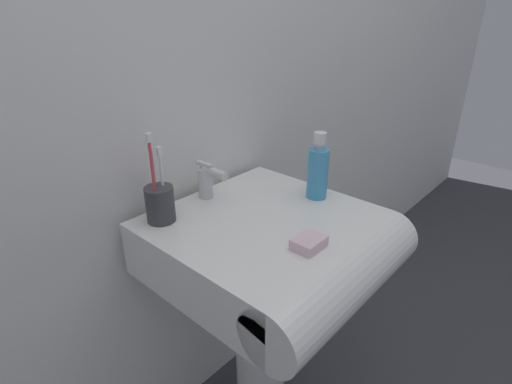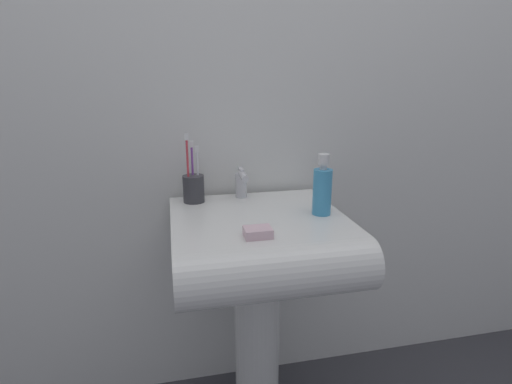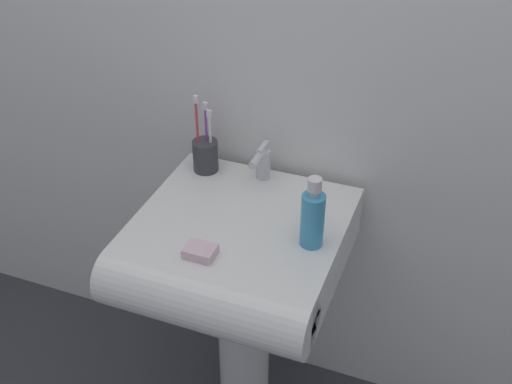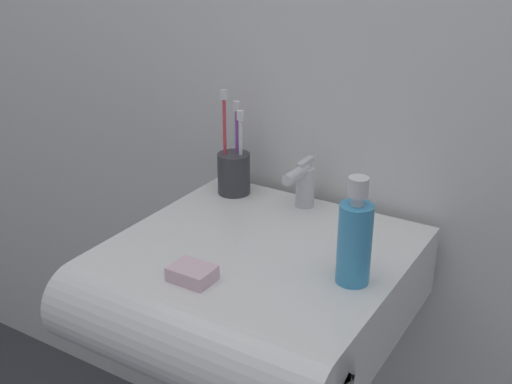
{
  "view_description": "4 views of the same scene",
  "coord_description": "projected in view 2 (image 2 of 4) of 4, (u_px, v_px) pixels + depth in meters",
  "views": [
    {
      "loc": [
        -0.64,
        -0.56,
        1.22
      ],
      "look_at": [
        -0.0,
        0.02,
        0.81
      ],
      "focal_mm": 28.0,
      "sensor_mm": 36.0,
      "label": 1
    },
    {
      "loc": [
        -0.24,
        -1.08,
        1.14
      ],
      "look_at": [
        -0.0,
        -0.0,
        0.82
      ],
      "focal_mm": 28.0,
      "sensor_mm": 36.0,
      "label": 2
    },
    {
      "loc": [
        0.48,
        -1.15,
        1.69
      ],
      "look_at": [
        0.04,
        -0.0,
        0.84
      ],
      "focal_mm": 45.0,
      "sensor_mm": 36.0,
      "label": 3
    },
    {
      "loc": [
        0.52,
        -0.87,
        1.29
      ],
      "look_at": [
        -0.03,
        0.02,
        0.84
      ],
      "focal_mm": 45.0,
      "sensor_mm": 36.0,
      "label": 4
    }
  ],
  "objects": [
    {
      "name": "soap_bottle",
      "position": [
        322.0,
        189.0,
        1.15
      ],
      "size": [
        0.05,
        0.05,
        0.18
      ],
      "color": "#3F99CC",
      "rests_on": "sink_basin"
    },
    {
      "name": "faucet",
      "position": [
        242.0,
        183.0,
        1.32
      ],
      "size": [
        0.04,
        0.11,
        0.1
      ],
      "color": "silver",
      "rests_on": "sink_basin"
    },
    {
      "name": "sink_basin",
      "position": [
        261.0,
        244.0,
        1.14
      ],
      "size": [
        0.5,
        0.53,
        0.14
      ],
      "color": "white",
      "rests_on": "sink_pedestal"
    },
    {
      "name": "bar_soap",
      "position": [
        258.0,
        232.0,
        1.0
      ],
      "size": [
        0.07,
        0.05,
        0.02
      ],
      "primitive_type": "cube",
      "color": "silver",
      "rests_on": "sink_basin"
    },
    {
      "name": "toothbrush_cup",
      "position": [
        194.0,
        187.0,
        1.28
      ],
      "size": [
        0.07,
        0.07,
        0.22
      ],
      "color": "#38383D",
      "rests_on": "sink_basin"
    },
    {
      "name": "wall_back",
      "position": [
        239.0,
        58.0,
        1.3
      ],
      "size": [
        5.0,
        0.05,
        2.4
      ],
      "primitive_type": "cube",
      "color": "silver",
      "rests_on": "ground"
    },
    {
      "name": "sink_pedestal",
      "position": [
        257.0,
        344.0,
        1.29
      ],
      "size": [
        0.14,
        0.14,
        0.61
      ],
      "primitive_type": "cylinder",
      "color": "white",
      "rests_on": "ground"
    }
  ]
}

